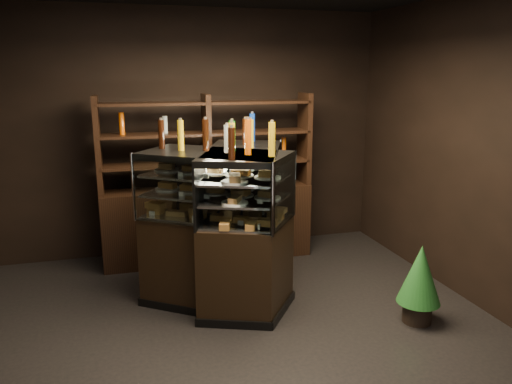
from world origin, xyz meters
TOP-DOWN VIEW (x-y plane):
  - ground at (0.00, 0.00)m, footprint 5.00×5.00m
  - room_shell at (0.00, 0.00)m, footprint 5.02×5.02m
  - display_case at (0.20, 0.89)m, footprint 1.64×1.57m
  - food_display at (0.20, 0.88)m, footprint 1.18×1.27m
  - bottles_top at (0.20, 0.89)m, footprint 1.02×1.13m
  - potted_conifer at (1.74, -0.05)m, footprint 0.39×0.39m
  - back_shelving at (0.20, 2.05)m, footprint 2.50×0.47m

SIDE VIEW (x-z plane):
  - ground at x=0.00m, z-range 0.00..0.00m
  - potted_conifer at x=1.74m, z-range 0.06..0.90m
  - display_case at x=0.20m, z-range -0.26..1.28m
  - back_shelving at x=0.20m, z-range -0.40..1.60m
  - food_display at x=0.20m, z-range 0.93..1.40m
  - bottles_top at x=0.20m, z-range 1.51..1.81m
  - room_shell at x=0.00m, z-range 0.44..3.45m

